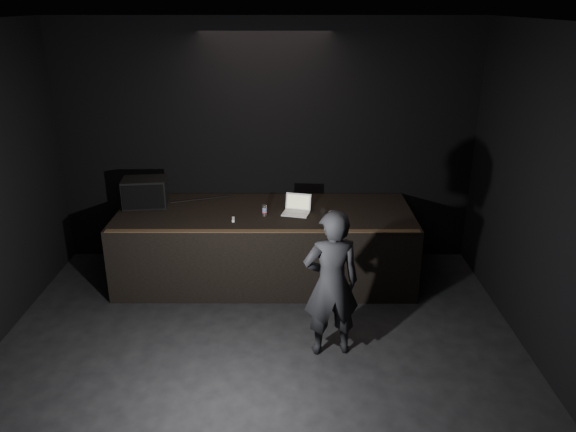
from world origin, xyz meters
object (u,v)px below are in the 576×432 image
at_px(stage_monitor, 145,192).
at_px(beer_can, 265,210).
at_px(stage_riser, 265,245).
at_px(person, 331,284).
at_px(laptop, 297,208).

xyz_separation_m(stage_monitor, beer_can, (1.67, -0.38, -0.12)).
bearing_deg(stage_monitor, stage_riser, -14.28).
xyz_separation_m(stage_riser, stage_monitor, (-1.67, 0.22, 0.70)).
height_order(beer_can, person, person).
xyz_separation_m(laptop, person, (0.35, -1.74, -0.22)).
xyz_separation_m(stage_riser, beer_can, (0.00, -0.16, 0.58)).
bearing_deg(person, stage_riser, -74.58).
xyz_separation_m(beer_can, person, (0.78, -1.63, -0.23)).
bearing_deg(stage_monitor, laptop, -14.02).
distance_m(laptop, person, 1.79).
relative_size(stage_riser, person, 2.37).
height_order(stage_riser, beer_can, beer_can).
height_order(stage_riser, laptop, laptop).
distance_m(stage_monitor, laptop, 2.12).
xyz_separation_m(stage_monitor, laptop, (2.10, -0.26, -0.13)).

